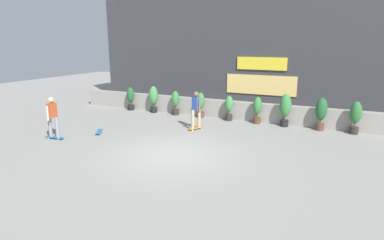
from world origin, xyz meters
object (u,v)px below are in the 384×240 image
at_px(potted_plant_7, 321,112).
at_px(skater_foreground, 53,116).
at_px(potted_plant_1, 154,97).
at_px(potted_plant_6, 285,108).
at_px(potted_plant_3, 200,104).
at_px(potted_plant_2, 175,102).
at_px(potted_plant_8, 356,116).
at_px(skater_mid_plaza, 196,109).
at_px(skateboard_near_camera, 99,132).
at_px(potted_plant_5, 257,109).
at_px(potted_plant_4, 229,107).
at_px(potted_plant_0, 131,97).

distance_m(potted_plant_7, skater_foreground, 11.19).
height_order(potted_plant_1, potted_plant_6, potted_plant_6).
height_order(potted_plant_1, potted_plant_7, potted_plant_1).
height_order(potted_plant_3, potted_plant_7, potted_plant_7).
relative_size(potted_plant_2, potted_plant_8, 0.91).
relative_size(potted_plant_6, skater_foreground, 0.89).
bearing_deg(potted_plant_2, potted_plant_6, -0.00).
xyz_separation_m(potted_plant_2, potted_plant_6, (5.67, -0.00, 0.18)).
bearing_deg(skater_mid_plaza, skateboard_near_camera, -146.56).
bearing_deg(skateboard_near_camera, skater_foreground, -125.50).
relative_size(potted_plant_3, skateboard_near_camera, 1.64).
distance_m(potted_plant_2, potted_plant_6, 5.67).
xyz_separation_m(potted_plant_5, potted_plant_6, (1.28, -0.00, 0.18)).
relative_size(potted_plant_4, skater_mid_plaza, 0.73).
relative_size(potted_plant_1, skateboard_near_camera, 1.84).
height_order(potted_plant_0, potted_plant_2, potted_plant_0).
distance_m(potted_plant_6, skater_foreground, 9.93).
bearing_deg(potted_plant_2, potted_plant_5, -0.00).
distance_m(potted_plant_2, potted_plant_8, 8.54).
relative_size(potted_plant_2, skater_foreground, 0.75).
relative_size(potted_plant_6, skateboard_near_camera, 1.92).
bearing_deg(potted_plant_3, potted_plant_6, 0.00).
xyz_separation_m(potted_plant_7, skater_mid_plaza, (-4.96, -2.23, 0.11)).
distance_m(potted_plant_2, skater_foreground, 6.39).
bearing_deg(skater_foreground, potted_plant_4, 48.58).
bearing_deg(potted_plant_0, skateboard_near_camera, -70.29).
xyz_separation_m(potted_plant_3, skater_mid_plaza, (0.78, -2.23, 0.23)).
bearing_deg(potted_plant_1, skateboard_near_camera, -88.78).
bearing_deg(potted_plant_7, potted_plant_2, 180.00).
height_order(potted_plant_7, potted_plant_8, potted_plant_7).
distance_m(potted_plant_8, skateboard_near_camera, 10.81).
bearing_deg(skater_mid_plaza, skater_foreground, -140.35).
distance_m(potted_plant_0, potted_plant_7, 10.07).
height_order(potted_plant_1, potted_plant_8, potted_plant_1).
bearing_deg(potted_plant_5, skateboard_near_camera, -141.27).
relative_size(potted_plant_0, skater_mid_plaza, 0.77).
height_order(potted_plant_5, skateboard_near_camera, potted_plant_5).
bearing_deg(potted_plant_0, potted_plant_7, 0.00).
xyz_separation_m(potted_plant_1, skater_mid_plaza, (3.58, -2.23, 0.10)).
xyz_separation_m(potted_plant_5, skateboard_near_camera, (-5.64, -4.53, -0.64)).
bearing_deg(potted_plant_7, potted_plant_3, -180.00).
distance_m(potted_plant_8, skater_foreground, 12.35).
distance_m(potted_plant_0, potted_plant_4, 5.86).
xyz_separation_m(potted_plant_1, potted_plant_7, (8.54, 0.00, -0.00)).
xyz_separation_m(potted_plant_3, potted_plant_6, (4.21, 0.00, 0.17)).
height_order(potted_plant_3, potted_plant_6, potted_plant_6).
bearing_deg(potted_plant_5, potted_plant_1, 180.00).
height_order(potted_plant_3, skater_mid_plaza, skater_mid_plaza).
bearing_deg(potted_plant_2, potted_plant_8, -0.00).
relative_size(potted_plant_2, skater_mid_plaza, 0.75).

